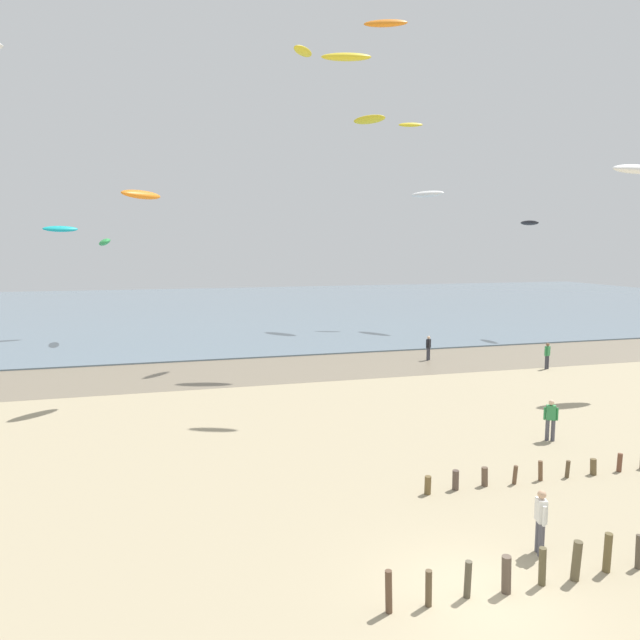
{
  "coord_description": "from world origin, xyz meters",
  "views": [
    {
      "loc": [
        -6.86,
        -11.15,
        7.91
      ],
      "look_at": [
        -0.07,
        13.36,
        4.71
      ],
      "focal_mm": 33.23,
      "sensor_mm": 36.0,
      "label": 1
    }
  ],
  "objects_px": {
    "kite_aloft_6": "(637,169)",
    "kite_aloft_9": "(369,120)",
    "person_left_flank": "(551,419)",
    "person_by_waterline": "(428,347)",
    "kite_aloft_12": "(60,229)",
    "kite_aloft_7": "(427,194)",
    "kite_aloft_3": "(141,195)",
    "kite_aloft_4": "(105,242)",
    "kite_aloft_8": "(529,223)",
    "kite_aloft_10": "(346,57)",
    "person_mid_beach": "(547,355)",
    "kite_aloft_1": "(411,125)",
    "person_nearest_camera": "(541,520)",
    "kite_aloft_11": "(386,23)",
    "kite_aloft_5": "(303,51)"
  },
  "relations": [
    {
      "from": "person_mid_beach",
      "to": "person_by_waterline",
      "type": "bearing_deg",
      "value": 142.16
    },
    {
      "from": "person_left_flank",
      "to": "kite_aloft_9",
      "type": "distance_m",
      "value": 40.53
    },
    {
      "from": "kite_aloft_7",
      "to": "kite_aloft_10",
      "type": "xyz_separation_m",
      "value": [
        -12.48,
        -13.62,
        7.31
      ]
    },
    {
      "from": "kite_aloft_6",
      "to": "kite_aloft_9",
      "type": "distance_m",
      "value": 29.96
    },
    {
      "from": "kite_aloft_11",
      "to": "kite_aloft_6",
      "type": "bearing_deg",
      "value": -168.37
    },
    {
      "from": "kite_aloft_1",
      "to": "person_mid_beach",
      "type": "bearing_deg",
      "value": -73.56
    },
    {
      "from": "kite_aloft_6",
      "to": "kite_aloft_10",
      "type": "distance_m",
      "value": 18.88
    },
    {
      "from": "kite_aloft_7",
      "to": "kite_aloft_3",
      "type": "bearing_deg",
      "value": 97.66
    },
    {
      "from": "kite_aloft_6",
      "to": "kite_aloft_7",
      "type": "xyz_separation_m",
      "value": [
        -0.43,
        24.82,
        0.71
      ]
    },
    {
      "from": "kite_aloft_4",
      "to": "kite_aloft_9",
      "type": "distance_m",
      "value": 27.18
    },
    {
      "from": "kite_aloft_3",
      "to": "kite_aloft_4",
      "type": "xyz_separation_m",
      "value": [
        -3.4,
        20.04,
        -2.28
      ]
    },
    {
      "from": "kite_aloft_10",
      "to": "kite_aloft_6",
      "type": "bearing_deg",
      "value": 153.78
    },
    {
      "from": "person_left_flank",
      "to": "kite_aloft_12",
      "type": "bearing_deg",
      "value": 123.13
    },
    {
      "from": "kite_aloft_7",
      "to": "kite_aloft_11",
      "type": "relative_size",
      "value": 1.64
    },
    {
      "from": "kite_aloft_4",
      "to": "kite_aloft_7",
      "type": "xyz_separation_m",
      "value": [
        28.8,
        -0.12,
        4.52
      ]
    },
    {
      "from": "kite_aloft_5",
      "to": "kite_aloft_12",
      "type": "distance_m",
      "value": 25.61
    },
    {
      "from": "kite_aloft_5",
      "to": "kite_aloft_7",
      "type": "distance_m",
      "value": 19.62
    },
    {
      "from": "kite_aloft_7",
      "to": "kite_aloft_12",
      "type": "bearing_deg",
      "value": 53.36
    },
    {
      "from": "kite_aloft_11",
      "to": "kite_aloft_12",
      "type": "bearing_deg",
      "value": -32.09
    },
    {
      "from": "kite_aloft_9",
      "to": "kite_aloft_11",
      "type": "height_order",
      "value": "kite_aloft_9"
    },
    {
      "from": "person_mid_beach",
      "to": "kite_aloft_3",
      "type": "height_order",
      "value": "kite_aloft_3"
    },
    {
      "from": "kite_aloft_9",
      "to": "kite_aloft_12",
      "type": "relative_size",
      "value": 1.27
    },
    {
      "from": "person_mid_beach",
      "to": "kite_aloft_4",
      "type": "xyz_separation_m",
      "value": [
        -28.1,
        19.69,
        7.28
      ]
    },
    {
      "from": "person_nearest_camera",
      "to": "kite_aloft_4",
      "type": "height_order",
      "value": "kite_aloft_4"
    },
    {
      "from": "kite_aloft_4",
      "to": "kite_aloft_12",
      "type": "height_order",
      "value": "kite_aloft_12"
    },
    {
      "from": "person_mid_beach",
      "to": "kite_aloft_4",
      "type": "distance_m",
      "value": 35.08
    },
    {
      "from": "kite_aloft_3",
      "to": "kite_aloft_9",
      "type": "height_order",
      "value": "kite_aloft_9"
    },
    {
      "from": "kite_aloft_8",
      "to": "kite_aloft_10",
      "type": "relative_size",
      "value": 0.7
    },
    {
      "from": "kite_aloft_10",
      "to": "kite_aloft_7",
      "type": "bearing_deg",
      "value": -117.78
    },
    {
      "from": "kite_aloft_8",
      "to": "kite_aloft_12",
      "type": "height_order",
      "value": "kite_aloft_8"
    },
    {
      "from": "person_mid_beach",
      "to": "kite_aloft_7",
      "type": "bearing_deg",
      "value": 87.96
    },
    {
      "from": "kite_aloft_10",
      "to": "kite_aloft_12",
      "type": "xyz_separation_m",
      "value": [
        -20.11,
        17.16,
        -10.7
      ]
    },
    {
      "from": "person_mid_beach",
      "to": "kite_aloft_12",
      "type": "height_order",
      "value": "kite_aloft_12"
    },
    {
      "from": "kite_aloft_3",
      "to": "kite_aloft_6",
      "type": "relative_size",
      "value": 0.81
    },
    {
      "from": "kite_aloft_3",
      "to": "kite_aloft_10",
      "type": "bearing_deg",
      "value": -18.35
    },
    {
      "from": "person_left_flank",
      "to": "kite_aloft_11",
      "type": "relative_size",
      "value": 0.78
    },
    {
      "from": "kite_aloft_8",
      "to": "kite_aloft_9",
      "type": "bearing_deg",
      "value": -136.91
    },
    {
      "from": "person_by_waterline",
      "to": "kite_aloft_12",
      "type": "height_order",
      "value": "kite_aloft_12"
    },
    {
      "from": "person_by_waterline",
      "to": "kite_aloft_3",
      "type": "relative_size",
      "value": 0.67
    },
    {
      "from": "person_mid_beach",
      "to": "kite_aloft_11",
      "type": "xyz_separation_m",
      "value": [
        -12.58,
        -2.91,
        18.08
      ]
    },
    {
      "from": "person_nearest_camera",
      "to": "person_left_flank",
      "type": "bearing_deg",
      "value": 51.93
    },
    {
      "from": "person_nearest_camera",
      "to": "kite_aloft_5",
      "type": "bearing_deg",
      "value": 88.04
    },
    {
      "from": "kite_aloft_7",
      "to": "person_by_waterline",
      "type": "bearing_deg",
      "value": 125.02
    },
    {
      "from": "kite_aloft_8",
      "to": "kite_aloft_1",
      "type": "bearing_deg",
      "value": -152.29
    },
    {
      "from": "kite_aloft_6",
      "to": "person_left_flank",
      "type": "bearing_deg",
      "value": 32.58
    },
    {
      "from": "person_left_flank",
      "to": "kite_aloft_12",
      "type": "height_order",
      "value": "kite_aloft_12"
    },
    {
      "from": "person_left_flank",
      "to": "kite_aloft_5",
      "type": "height_order",
      "value": "kite_aloft_5"
    },
    {
      "from": "person_left_flank",
      "to": "kite_aloft_5",
      "type": "xyz_separation_m",
      "value": [
        -4.96,
        21.72,
        20.36
      ]
    },
    {
      "from": "kite_aloft_11",
      "to": "kite_aloft_12",
      "type": "distance_m",
      "value": 33.82
    },
    {
      "from": "person_left_flank",
      "to": "kite_aloft_3",
      "type": "xyz_separation_m",
      "value": [
        -15.87,
        11.88,
        9.56
      ]
    }
  ]
}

